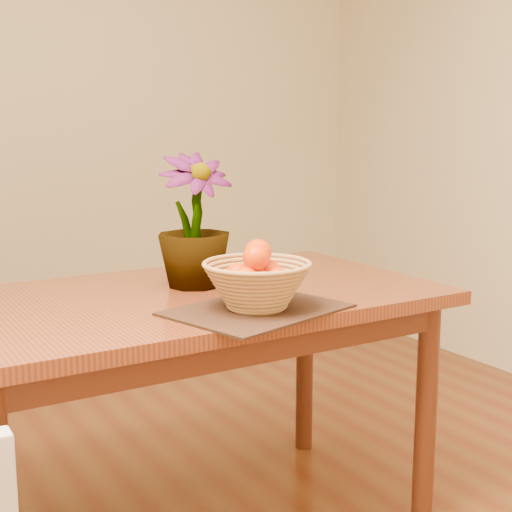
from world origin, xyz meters
TOP-DOWN VIEW (x-y plane):
  - wall_back at (0.00, 2.25)m, footprint 4.00×0.02m
  - table at (0.00, 0.30)m, footprint 1.40×0.80m
  - placemat at (0.05, 0.02)m, footprint 0.50×0.42m
  - wicker_basket at (0.05, 0.02)m, footprint 0.28×0.28m
  - orange_pile at (0.05, 0.02)m, footprint 0.17×0.17m
  - potted_plant at (0.04, 0.37)m, footprint 0.22×0.22m

SIDE VIEW (x-z plane):
  - table at x=0.00m, z-range 0.29..1.04m
  - placemat at x=0.05m, z-range 0.75..0.76m
  - wicker_basket at x=0.05m, z-range 0.76..0.87m
  - orange_pile at x=0.05m, z-range 0.79..0.92m
  - potted_plant at x=0.04m, z-range 0.75..1.14m
  - wall_back at x=0.00m, z-range 0.00..2.70m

